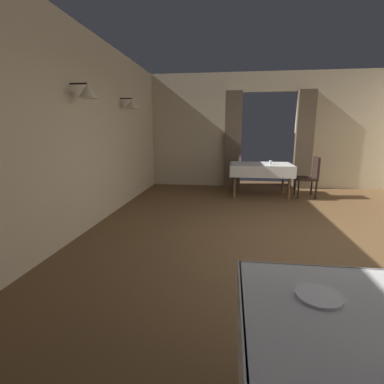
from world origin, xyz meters
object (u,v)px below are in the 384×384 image
flower_vase_mid (240,158)px  glass_mid_b (270,162)px  plate_near_d (319,296)px  dining_table_mid (261,167)px  chair_mid_right (310,175)px

flower_vase_mid → glass_mid_b: size_ratio=1.94×
plate_near_d → glass_mid_b: size_ratio=2.18×
dining_table_mid → chair_mid_right: (1.11, -0.10, -0.15)m
flower_vase_mid → dining_table_mid: bearing=-33.7°
plate_near_d → flower_vase_mid: (-0.19, 5.94, 0.09)m
dining_table_mid → flower_vase_mid: (-0.48, 0.32, 0.19)m
dining_table_mid → glass_mid_b: glass_mid_b is taller
glass_mid_b → chair_mid_right: bearing=1.3°
flower_vase_mid → chair_mid_right: bearing=-14.8°
flower_vase_mid → glass_mid_b: bearing=-32.6°
dining_table_mid → glass_mid_b: 0.27m
chair_mid_right → glass_mid_b: bearing=-178.7°
dining_table_mid → plate_near_d: (-0.29, -5.62, 0.09)m
chair_mid_right → glass_mid_b: size_ratio=9.65×
plate_near_d → flower_vase_mid: bearing=91.8°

